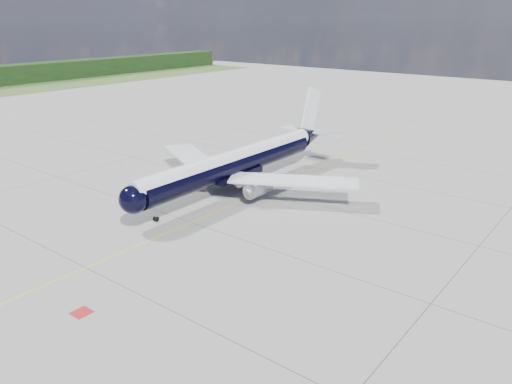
# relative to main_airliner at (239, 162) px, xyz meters

# --- Properties ---
(ground) EXTENTS (320.00, 320.00, 0.00)m
(ground) POSITION_rel_main_airliner_xyz_m (3.92, 6.12, -4.01)
(ground) COLOR gray
(ground) RESTS_ON ground
(taxiway_centerline) EXTENTS (0.16, 160.00, 0.01)m
(taxiway_centerline) POSITION_rel_main_airliner_xyz_m (3.92, 1.12, -4.00)
(taxiway_centerline) COLOR yellow
(taxiway_centerline) RESTS_ON ground
(red_marking) EXTENTS (1.60, 1.60, 0.01)m
(red_marking) POSITION_rel_main_airliner_xyz_m (10.72, -33.88, -4.00)
(red_marking) COLOR maroon
(red_marking) RESTS_ON ground
(main_airliner) EXTENTS (36.74, 44.61, 12.91)m
(main_airliner) POSITION_rel_main_airliner_xyz_m (0.00, 0.00, 0.00)
(main_airliner) COLOR black
(main_airliner) RESTS_ON ground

